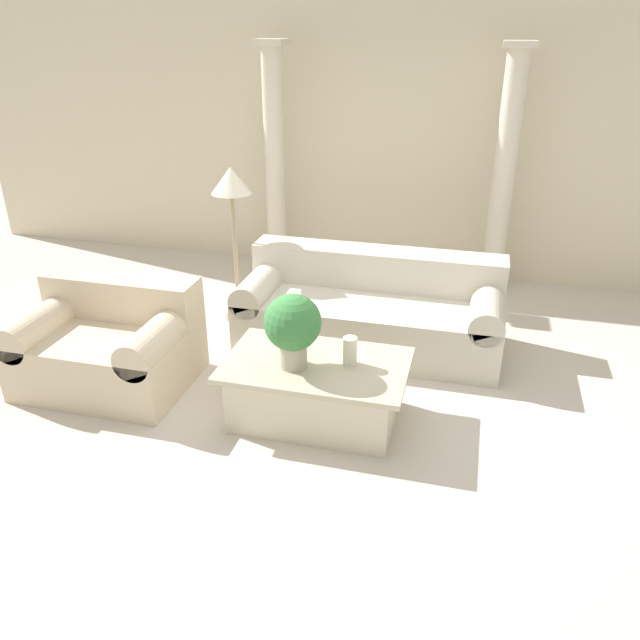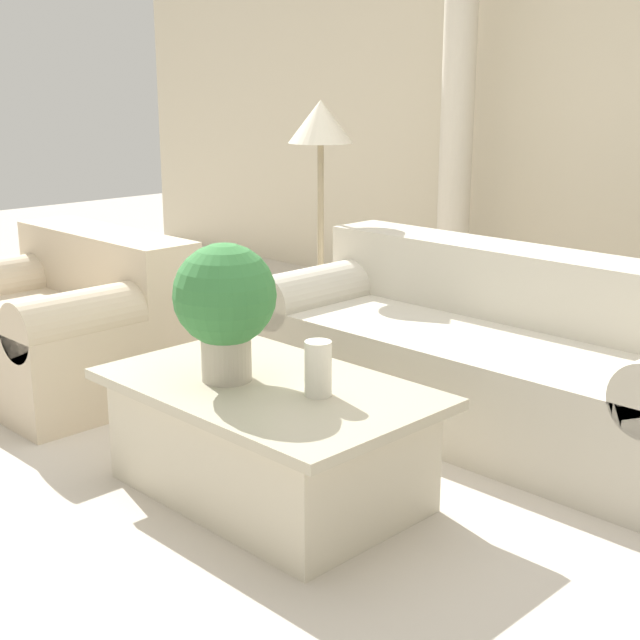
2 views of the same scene
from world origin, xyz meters
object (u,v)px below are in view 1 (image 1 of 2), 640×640
sofa_long (371,309)px  loveseat (110,341)px  coffee_table (316,390)px  floor_lamp (232,193)px  potted_plant (293,326)px

sofa_long → loveseat: size_ratio=1.77×
loveseat → coffee_table: loveseat is taller
coffee_table → floor_lamp: size_ratio=0.88×
loveseat → potted_plant: size_ratio=2.38×
coffee_table → floor_lamp: (-1.16, 1.44, 0.99)m
potted_plant → coffee_table: bearing=30.0°
coffee_table → sofa_long: bearing=82.7°
potted_plant → floor_lamp: floor_lamp is taller
loveseat → coffee_table: bearing=-3.7°
loveseat → potted_plant: (1.56, -0.19, 0.42)m
floor_lamp → potted_plant: bearing=-56.2°
sofa_long → potted_plant: bearing=-102.8°
potted_plant → floor_lamp: size_ratio=0.36×
sofa_long → loveseat: 2.18m
sofa_long → potted_plant: size_ratio=4.23×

